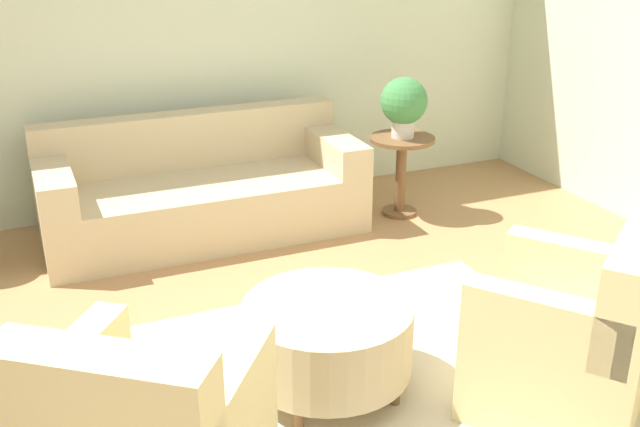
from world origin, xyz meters
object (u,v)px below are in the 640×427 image
Objects in this scene: couch at (202,193)px; potted_plant_on_side_table at (404,103)px; side_table at (401,162)px; armchair_right at (572,340)px; ottoman_table at (327,336)px.

potted_plant_on_side_table is at bearing -10.03° from couch.
potted_plant_on_side_table reaches higher than side_table.
armchair_right reaches higher than side_table.
couch is at bearing 110.59° from armchair_right.
armchair_right is at bearing -100.57° from potted_plant_on_side_table.
couch is 1.52m from side_table.
potted_plant_on_side_table reaches higher than ottoman_table.
couch is 2.17m from ottoman_table.
armchair_right reaches higher than couch.
ottoman_table is at bearing -88.72° from couch.
side_table is at bearing 0.00° from potted_plant_on_side_table.
potted_plant_on_side_table is (-0.00, 0.00, 0.46)m from side_table.
armchair_right is 1.28× the size of ottoman_table.
potted_plant_on_side_table is at bearing 79.43° from armchair_right.
armchair_right is at bearing -69.41° from couch.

